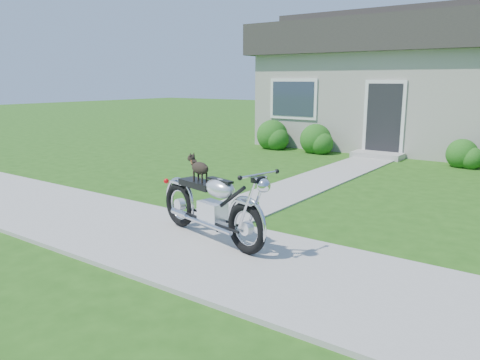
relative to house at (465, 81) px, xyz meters
name	(u,v)px	position (x,y,z in m)	size (l,w,h in m)	color
ground	(252,262)	(0.00, -11.99, -2.16)	(80.00, 80.00, 0.00)	#235114
sidewalk	(252,261)	(0.00, -11.99, -2.14)	(24.00, 2.20, 0.04)	#9E9B93
walkway	(321,178)	(-1.50, -6.99, -2.14)	(1.20, 8.00, 0.03)	#9E9B93
house	(465,81)	(0.00, 0.00, 0.00)	(12.60, 7.03, 4.50)	#AEA99D
shrub_row	(404,147)	(-0.73, -3.49, -1.76)	(10.17, 1.01, 1.01)	#215917
potted_plant_left	(319,141)	(-3.34, -3.44, -1.81)	(0.63, 0.55, 0.70)	#236019
motorcycle_with_dog	(212,204)	(-0.85, -11.71, -1.62)	(2.19, 0.83, 1.13)	black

